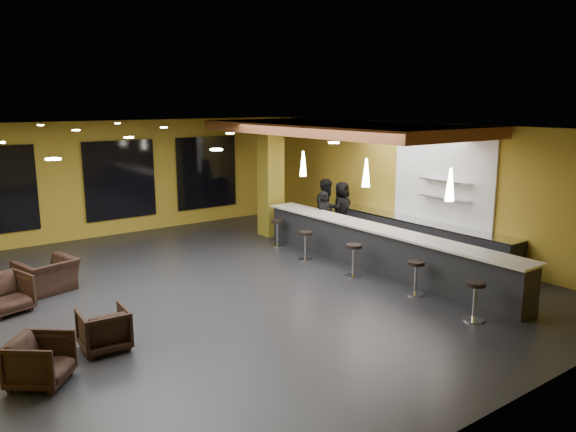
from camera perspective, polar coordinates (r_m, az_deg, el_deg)
floor at (r=12.67m, az=-5.96°, el=-7.46°), size 12.00×13.00×0.10m
ceiling at (r=11.99m, az=-6.33°, el=9.03°), size 12.00×13.00×0.10m
wall_back at (r=18.09m, az=-16.81°, el=3.74°), size 12.00×0.10×3.50m
wall_front at (r=7.52m, az=20.47°, el=-7.20°), size 12.00×0.10×3.50m
wall_right at (r=16.09m, az=12.75°, el=3.02°), size 0.10×13.00×3.50m
wood_soffit at (r=15.17m, az=4.99°, el=8.87°), size 3.60×8.00×0.28m
window_center at (r=17.99m, az=-16.68°, el=3.54°), size 2.20×0.06×2.40m
window_right at (r=19.21m, az=-8.25°, el=4.40°), size 2.20×0.06×2.40m
tile_backsplash at (r=15.37m, az=15.39°, el=3.43°), size 0.06×3.20×2.40m
bar_counter at (r=13.94m, az=9.18°, el=-3.40°), size 0.60×8.00×1.00m
bar_top at (r=13.82m, az=9.25°, el=-1.30°), size 0.78×8.10×0.05m
prep_counter at (r=15.73m, az=12.96°, el=-2.09°), size 0.70×6.00×0.86m
prep_top at (r=15.63m, az=13.03°, el=-0.47°), size 0.72×6.00×0.03m
wall_shelf_lower at (r=15.19m, az=15.58°, el=1.81°), size 0.30×1.50×0.03m
wall_shelf_upper at (r=15.13m, az=15.67°, el=3.49°), size 0.30×1.50×0.03m
column at (r=17.14m, az=-1.77°, el=3.82°), size 0.60×0.60×3.50m
pendant_0 at (r=12.30m, az=16.15°, el=3.08°), size 0.20×0.20×0.70m
pendant_1 at (r=13.93m, az=7.95°, el=4.39°), size 0.20×0.20×0.70m
pendant_2 at (r=15.80m, az=1.55°, el=5.34°), size 0.20×0.20×0.70m
staff_a at (r=16.07m, az=3.77°, el=-0.24°), size 0.59×0.41×1.56m
staff_b at (r=16.47m, az=3.99°, el=0.57°), size 0.92×0.73×1.86m
staff_c at (r=17.14m, az=5.47°, el=0.69°), size 0.97×0.82×1.68m
armchair_a at (r=9.18m, az=-23.87°, el=-13.31°), size 1.11×1.11×0.73m
armchair_b at (r=9.99m, az=-18.19°, el=-10.88°), size 0.81×0.83×0.71m
armchair_c at (r=12.34m, az=-26.78°, el=-7.09°), size 1.02×1.04×0.77m
armchair_d at (r=13.30m, az=-23.31°, el=-5.59°), size 1.32×1.22×0.72m
bar_stool_0 at (r=11.18m, az=18.45°, el=-7.71°), size 0.39×0.39×0.77m
bar_stool_1 at (r=12.30m, az=12.85°, el=-5.71°), size 0.38×0.38×0.74m
bar_stool_2 at (r=13.29m, az=6.69°, el=-4.06°), size 0.40×0.40×0.79m
bar_stool_3 at (r=14.60m, az=1.78°, el=-2.64°), size 0.38×0.38×0.76m
bar_stool_4 at (r=15.99m, az=-1.07°, el=-1.35°), size 0.39×0.39×0.76m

